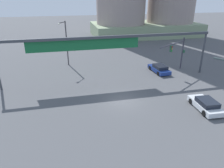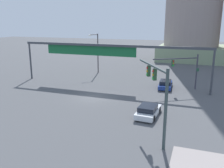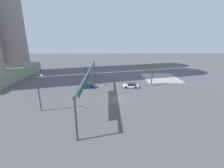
{
  "view_description": "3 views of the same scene",
  "coord_description": "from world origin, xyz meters",
  "px_view_note": "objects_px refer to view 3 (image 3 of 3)",
  "views": [
    {
      "loc": [
        -6.05,
        -20.86,
        11.49
      ],
      "look_at": [
        -1.21,
        0.11,
        2.18
      ],
      "focal_mm": 33.74,
      "sensor_mm": 36.0,
      "label": 1
    },
    {
      "loc": [
        12.75,
        -27.85,
        9.63
      ],
      "look_at": [
        2.51,
        0.5,
        1.91
      ],
      "focal_mm": 39.36,
      "sensor_mm": 36.0,
      "label": 2
    },
    {
      "loc": [
        -32.26,
        2.24,
        13.31
      ],
      "look_at": [
        -0.77,
        1.48,
        3.75
      ],
      "focal_mm": 24.72,
      "sensor_mm": 36.0,
      "label": 3
    }
  ],
  "objects_px": {
    "fire_hydrant_on_curb": "(161,75)",
    "traffic_signal_opposite_side": "(89,73)",
    "sedan_car_waiting_far": "(131,86)",
    "traffic_signal_near_corner": "(148,70)",
    "streetlamp_curved_arm": "(39,90)",
    "sedan_car_approaching": "(88,86)"
  },
  "relations": [
    {
      "from": "traffic_signal_opposite_side",
      "to": "sedan_car_waiting_far",
      "type": "xyz_separation_m",
      "value": [
        -2.86,
        -11.83,
        -2.91
      ]
    },
    {
      "from": "traffic_signal_near_corner",
      "to": "traffic_signal_opposite_side",
      "type": "relative_size",
      "value": 1.05
    },
    {
      "from": "traffic_signal_opposite_side",
      "to": "sedan_car_approaching",
      "type": "bearing_deg",
      "value": -33.63
    },
    {
      "from": "fire_hydrant_on_curb",
      "to": "traffic_signal_opposite_side",
      "type": "bearing_deg",
      "value": 110.41
    },
    {
      "from": "streetlamp_curved_arm",
      "to": "traffic_signal_near_corner",
      "type": "bearing_deg",
      "value": 67.85
    },
    {
      "from": "sedan_car_approaching",
      "to": "fire_hydrant_on_curb",
      "type": "relative_size",
      "value": 6.37
    },
    {
      "from": "fire_hydrant_on_curb",
      "to": "sedan_car_approaching",
      "type": "bearing_deg",
      "value": 115.83
    },
    {
      "from": "streetlamp_curved_arm",
      "to": "sedan_car_approaching",
      "type": "height_order",
      "value": "streetlamp_curved_arm"
    },
    {
      "from": "sedan_car_approaching",
      "to": "fire_hydrant_on_curb",
      "type": "bearing_deg",
      "value": -158.34
    },
    {
      "from": "sedan_car_waiting_far",
      "to": "fire_hydrant_on_curb",
      "type": "xyz_separation_m",
      "value": [
        11.87,
        -12.39,
        -0.09
      ]
    },
    {
      "from": "sedan_car_waiting_far",
      "to": "sedan_car_approaching",
      "type": "bearing_deg",
      "value": 2.45
    },
    {
      "from": "traffic_signal_opposite_side",
      "to": "sedan_car_waiting_far",
      "type": "distance_m",
      "value": 12.51
    },
    {
      "from": "sedan_car_approaching",
      "to": "fire_hydrant_on_curb",
      "type": "xyz_separation_m",
      "value": [
        11.75,
        -24.27,
        -0.09
      ]
    },
    {
      "from": "traffic_signal_near_corner",
      "to": "traffic_signal_opposite_side",
      "type": "bearing_deg",
      "value": -34.68
    },
    {
      "from": "traffic_signal_near_corner",
      "to": "sedan_car_waiting_far",
      "type": "height_order",
      "value": "traffic_signal_near_corner"
    },
    {
      "from": "traffic_signal_opposite_side",
      "to": "sedan_car_approaching",
      "type": "relative_size",
      "value": 1.34
    },
    {
      "from": "traffic_signal_near_corner",
      "to": "streetlamp_curved_arm",
      "type": "bearing_deg",
      "value": 2.52
    },
    {
      "from": "sedan_car_waiting_far",
      "to": "fire_hydrant_on_curb",
      "type": "relative_size",
      "value": 6.12
    },
    {
      "from": "traffic_signal_opposite_side",
      "to": "fire_hydrant_on_curb",
      "type": "relative_size",
      "value": 8.56
    },
    {
      "from": "traffic_signal_near_corner",
      "to": "traffic_signal_opposite_side",
      "type": "distance_m",
      "value": 16.87
    },
    {
      "from": "traffic_signal_opposite_side",
      "to": "streetlamp_curved_arm",
      "type": "distance_m",
      "value": 18.04
    },
    {
      "from": "traffic_signal_near_corner",
      "to": "streetlamp_curved_arm",
      "type": "xyz_separation_m",
      "value": [
        -15.49,
        23.66,
        -0.2
      ]
    }
  ]
}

